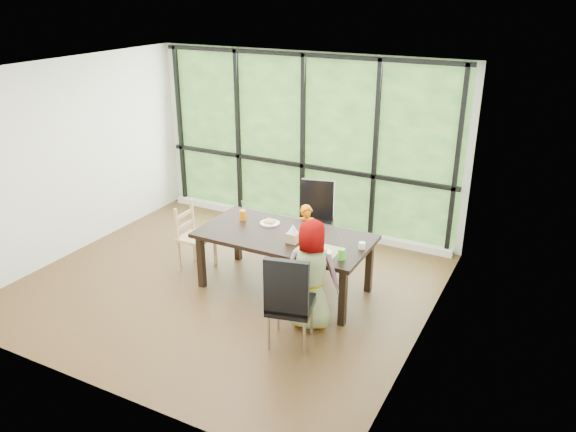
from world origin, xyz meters
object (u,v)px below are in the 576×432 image
at_px(chair_interior_leather, 291,298).
at_px(plate_near, 320,252).
at_px(child_older, 310,274).
at_px(dining_table, 285,262).
at_px(child_toddler, 307,237).
at_px(green_cup, 341,254).
at_px(chair_end_beech, 196,237).
at_px(plate_far, 270,223).
at_px(orange_cup, 243,215).
at_px(chair_window_leather, 315,221).
at_px(white_mug, 362,246).
at_px(tissue_box, 293,237).

xyz_separation_m(chair_interior_leather, plate_near, (0.00, 0.74, 0.22)).
bearing_deg(child_older, dining_table, -57.68).
xyz_separation_m(child_toddler, child_older, (0.63, -1.23, 0.18)).
relative_size(plate_near, green_cup, 1.93).
relative_size(chair_end_beech, green_cup, 6.89).
bearing_deg(plate_far, chair_end_beech, -165.71).
xyz_separation_m(chair_interior_leather, orange_cup, (-1.30, 1.17, 0.28)).
relative_size(dining_table, child_older, 1.67).
bearing_deg(child_toddler, chair_window_leather, 74.37).
xyz_separation_m(orange_cup, green_cup, (1.57, -0.48, -0.00)).
xyz_separation_m(chair_end_beech, white_mug, (2.29, 0.10, 0.34)).
bearing_deg(plate_far, child_toddler, 52.59).
relative_size(green_cup, tissue_box, 0.95).
distance_m(plate_far, plate_near, 1.04).
bearing_deg(chair_interior_leather, green_cup, -125.56).
relative_size(dining_table, white_mug, 26.86).
bearing_deg(dining_table, green_cup, -19.51).
xyz_separation_m(plate_far, plate_near, (0.92, -0.47, -0.00)).
bearing_deg(child_toddler, tissue_box, -100.63).
xyz_separation_m(chair_interior_leather, child_older, (0.03, 0.41, 0.10)).
height_order(dining_table, plate_far, plate_far).
distance_m(child_older, green_cup, 0.42).
xyz_separation_m(child_toddler, orange_cup, (-0.70, -0.47, 0.36)).
height_order(chair_window_leather, plate_far, chair_window_leather).
distance_m(chair_end_beech, child_older, 2.03).
height_order(dining_table, child_toddler, child_toddler).
bearing_deg(tissue_box, child_older, -45.83).
relative_size(dining_table, chair_window_leather, 1.96).
height_order(child_toddler, white_mug, child_toddler).
xyz_separation_m(chair_window_leather, chair_end_beech, (-1.26, -1.04, -0.09)).
relative_size(dining_table, plate_near, 8.40).
xyz_separation_m(child_older, white_mug, (0.35, 0.65, 0.15)).
distance_m(child_older, tissue_box, 0.65).
xyz_separation_m(dining_table, plate_near, (0.60, -0.26, 0.38)).
bearing_deg(chair_interior_leather, chair_window_leather, -85.60).
height_order(chair_window_leather, orange_cup, chair_window_leather).
height_order(chair_interior_leather, chair_end_beech, chair_interior_leather).
distance_m(dining_table, chair_window_leather, 1.02).
bearing_deg(dining_table, chair_window_leather, 93.18).
relative_size(green_cup, white_mug, 1.66).
xyz_separation_m(plate_near, green_cup, (0.28, -0.05, 0.06)).
bearing_deg(plate_far, dining_table, -33.44).
bearing_deg(green_cup, plate_far, 156.40).
height_order(chair_interior_leather, tissue_box, chair_interior_leather).
bearing_deg(child_older, plate_far, -54.57).
distance_m(chair_end_beech, white_mug, 2.32).
bearing_deg(white_mug, chair_end_beech, -177.57).
xyz_separation_m(plate_near, white_mug, (0.38, 0.32, 0.03)).
bearing_deg(chair_interior_leather, child_older, -107.57).
bearing_deg(green_cup, chair_window_leather, 125.31).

